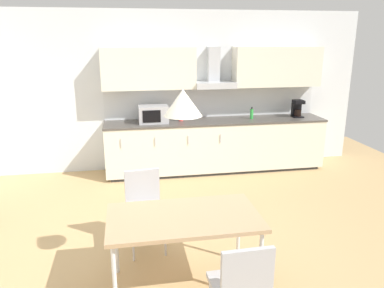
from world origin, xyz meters
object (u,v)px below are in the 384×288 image
at_px(bottle_green, 252,114).
at_px(coffee_maker, 297,108).
at_px(chair_far_left, 144,202).
at_px(bottle_red, 181,114).
at_px(microwave, 153,114).
at_px(dining_table, 184,221).
at_px(pendant_lamp, 183,103).
at_px(chair_near_right, 242,283).

bearing_deg(bottle_green, coffee_maker, 1.81).
bearing_deg(chair_far_left, bottle_red, 72.20).
relative_size(microwave, dining_table, 0.35).
height_order(microwave, dining_table, microwave).
distance_m(bottle_green, dining_table, 3.51).
xyz_separation_m(dining_table, chair_far_left, (-0.31, 0.76, -0.14)).
relative_size(dining_table, pendant_lamp, 4.24).
bearing_deg(chair_far_left, bottle_green, 49.31).
xyz_separation_m(chair_near_right, chair_far_left, (-0.62, 1.52, 0.00)).
distance_m(dining_table, chair_near_right, 0.83).
bearing_deg(dining_table, coffee_maker, 50.90).
bearing_deg(bottle_red, bottle_green, -2.58).
height_order(microwave, bottle_red, microwave).
bearing_deg(pendant_lamp, microwave, 90.43).
relative_size(coffee_maker, bottle_red, 1.16).
bearing_deg(pendant_lamp, bottle_red, 81.92).
height_order(coffee_maker, chair_far_left, coffee_maker).
xyz_separation_m(bottle_red, pendant_lamp, (-0.44, -3.12, 0.73)).
xyz_separation_m(dining_table, pendant_lamp, (-0.00, 0.00, 1.07)).
bearing_deg(bottle_red, dining_table, -98.08).
height_order(coffee_maker, bottle_red, coffee_maker).
bearing_deg(dining_table, microwave, 90.43).
bearing_deg(coffee_maker, chair_near_right, -119.79).
xyz_separation_m(bottle_green, dining_table, (-1.67, -3.07, -0.31)).
distance_m(bottle_red, chair_far_left, 2.53).
bearing_deg(bottle_red, pendant_lamp, -98.08).
relative_size(microwave, chair_near_right, 0.55).
bearing_deg(pendant_lamp, chair_near_right, -68.02).
bearing_deg(chair_near_right, chair_far_left, 112.23).
height_order(chair_near_right, pendant_lamp, pendant_lamp).
relative_size(chair_near_right, chair_far_left, 1.00).
xyz_separation_m(coffee_maker, pendant_lamp, (-2.52, -3.09, 0.70)).
distance_m(coffee_maker, chair_far_left, 3.70).
distance_m(microwave, pendant_lamp, 3.15).
height_order(bottle_green, chair_far_left, bottle_green).
bearing_deg(dining_table, bottle_red, 81.92).
relative_size(bottle_red, dining_table, 0.19).
relative_size(bottle_green, pendant_lamp, 0.64).
relative_size(coffee_maker, chair_far_left, 0.34).
bearing_deg(bottle_green, dining_table, -118.54).
relative_size(coffee_maker, dining_table, 0.22).
relative_size(dining_table, chair_near_right, 1.56).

